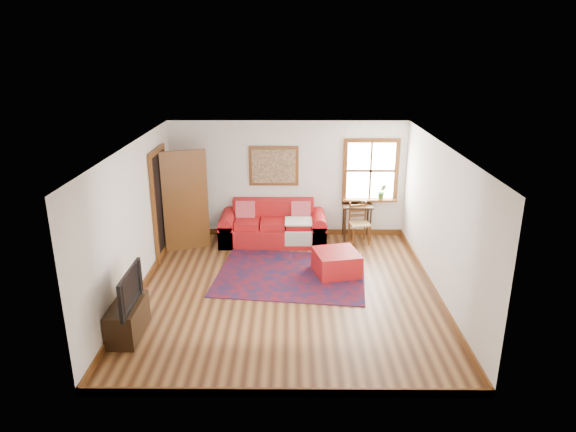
{
  "coord_description": "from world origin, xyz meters",
  "views": [
    {
      "loc": [
        0.07,
        -7.85,
        4.03
      ],
      "look_at": [
        0.02,
        0.6,
        1.16
      ],
      "focal_mm": 32.0,
      "sensor_mm": 36.0,
      "label": 1
    }
  ],
  "objects_px": {
    "red_leather_sofa": "(273,229)",
    "red_ottoman": "(336,263)",
    "side_table": "(357,210)",
    "media_cabinet": "(128,319)",
    "ladder_back_chair": "(359,221)"
  },
  "relations": [
    {
      "from": "red_ottoman",
      "to": "ladder_back_chair",
      "type": "xyz_separation_m",
      "value": [
        0.59,
        1.57,
        0.25
      ]
    },
    {
      "from": "red_ottoman",
      "to": "side_table",
      "type": "xyz_separation_m",
      "value": [
        0.58,
        1.81,
        0.42
      ]
    },
    {
      "from": "side_table",
      "to": "media_cabinet",
      "type": "distance_m",
      "value": 5.43
    },
    {
      "from": "media_cabinet",
      "to": "red_leather_sofa",
      "type": "bearing_deg",
      "value": 61.81
    },
    {
      "from": "media_cabinet",
      "to": "side_table",
      "type": "bearing_deg",
      "value": 46.03
    },
    {
      "from": "side_table",
      "to": "ladder_back_chair",
      "type": "xyz_separation_m",
      "value": [
        0.01,
        -0.24,
        -0.17
      ]
    },
    {
      "from": "red_leather_sofa",
      "to": "red_ottoman",
      "type": "relative_size",
      "value": 2.93
    },
    {
      "from": "side_table",
      "to": "red_ottoman",
      "type": "bearing_deg",
      "value": -107.74
    },
    {
      "from": "media_cabinet",
      "to": "ladder_back_chair",
      "type": "bearing_deg",
      "value": 44.12
    },
    {
      "from": "red_ottoman",
      "to": "ladder_back_chair",
      "type": "distance_m",
      "value": 1.7
    },
    {
      "from": "side_table",
      "to": "media_cabinet",
      "type": "height_order",
      "value": "side_table"
    },
    {
      "from": "side_table",
      "to": "red_leather_sofa",
      "type": "bearing_deg",
      "value": -173.24
    },
    {
      "from": "side_table",
      "to": "media_cabinet",
      "type": "xyz_separation_m",
      "value": [
        -3.76,
        -3.9,
        -0.39
      ]
    },
    {
      "from": "ladder_back_chair",
      "to": "media_cabinet",
      "type": "xyz_separation_m",
      "value": [
        -3.77,
        -3.66,
        -0.21
      ]
    },
    {
      "from": "red_ottoman",
      "to": "ladder_back_chair",
      "type": "bearing_deg",
      "value": 56.67
    }
  ]
}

